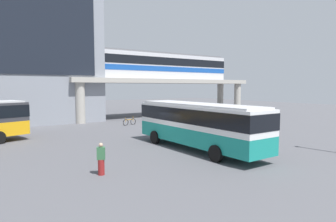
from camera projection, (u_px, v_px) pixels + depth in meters
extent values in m
plane|color=#515156|center=(118.00, 130.00, 29.25)|extent=(120.00, 120.00, 0.00)
cube|color=#ADA89E|center=(165.00, 81.00, 43.51)|extent=(29.55, 5.68, 0.60)
cylinder|color=#ADA89E|center=(80.00, 103.00, 34.32)|extent=(1.10, 1.10, 4.84)
cylinder|color=#ADA89E|center=(237.00, 98.00, 49.82)|extent=(1.10, 1.10, 4.84)
cylinder|color=#ADA89E|center=(70.00, 102.00, 37.65)|extent=(1.10, 1.10, 4.84)
cylinder|color=#ADA89E|center=(220.00, 97.00, 53.15)|extent=(1.10, 1.10, 4.84)
cube|color=silver|center=(163.00, 67.00, 43.08)|extent=(22.43, 2.90, 3.60)
cube|color=#194CA5|center=(163.00, 69.00, 43.11)|extent=(22.49, 2.96, 0.70)
cube|color=black|center=(163.00, 62.00, 43.01)|extent=(22.49, 2.96, 1.10)
cube|color=slate|center=(163.00, 54.00, 42.91)|extent=(21.53, 2.61, 0.24)
cube|color=teal|center=(197.00, 135.00, 20.07)|extent=(2.51, 11.00, 1.10)
cube|color=white|center=(198.00, 116.00, 19.96)|extent=(2.51, 11.00, 1.50)
cube|color=black|center=(198.00, 115.00, 19.96)|extent=(2.55, 11.04, 0.96)
cube|color=silver|center=(198.00, 104.00, 19.89)|extent=(2.38, 10.45, 0.12)
cylinder|color=black|center=(155.00, 137.00, 22.28)|extent=(0.28, 1.00, 1.00)
cylinder|color=black|center=(181.00, 134.00, 23.71)|extent=(0.28, 1.00, 1.00)
cylinder|color=black|center=(216.00, 153.00, 16.89)|extent=(0.28, 1.00, 1.00)
cylinder|color=black|center=(245.00, 148.00, 18.32)|extent=(0.28, 1.00, 1.00)
torus|color=black|center=(171.00, 118.00, 37.11)|extent=(0.72, 0.30, 0.74)
torus|color=black|center=(163.00, 118.00, 36.84)|extent=(0.72, 0.30, 0.74)
cylinder|color=silver|center=(167.00, 116.00, 36.95)|extent=(1.01, 0.40, 0.05)
cylinder|color=silver|center=(163.00, 116.00, 36.81)|extent=(0.04, 0.04, 0.55)
cylinder|color=silver|center=(171.00, 115.00, 37.08)|extent=(0.04, 0.04, 0.65)
torus|color=black|center=(211.00, 113.00, 44.75)|extent=(0.72, 0.28, 0.74)
torus|color=black|center=(207.00, 113.00, 43.92)|extent=(0.72, 0.28, 0.74)
cylinder|color=#1E3FA5|center=(209.00, 111.00, 44.31)|extent=(1.02, 0.36, 0.05)
cylinder|color=#1E3FA5|center=(207.00, 111.00, 43.89)|extent=(0.04, 0.04, 0.55)
cylinder|color=#1E3FA5|center=(211.00, 110.00, 44.72)|extent=(0.04, 0.04, 0.65)
torus|color=black|center=(133.00, 122.00, 33.43)|extent=(0.74, 0.18, 0.74)
torus|color=black|center=(126.00, 122.00, 32.69)|extent=(0.74, 0.18, 0.74)
cylinder|color=orange|center=(129.00, 120.00, 33.04)|extent=(1.04, 0.23, 0.05)
cylinder|color=orange|center=(126.00, 120.00, 32.67)|extent=(0.04, 0.04, 0.55)
cylinder|color=orange|center=(133.00, 119.00, 33.40)|extent=(0.04, 0.04, 0.65)
torus|color=black|center=(193.00, 115.00, 40.84)|extent=(0.74, 0.22, 0.74)
torus|color=black|center=(186.00, 116.00, 40.44)|extent=(0.74, 0.22, 0.74)
cylinder|color=#B21E1E|center=(189.00, 113.00, 40.62)|extent=(1.04, 0.27, 0.05)
cylinder|color=#B21E1E|center=(186.00, 113.00, 40.41)|extent=(0.04, 0.04, 0.55)
cylinder|color=#B21E1E|center=(193.00, 113.00, 40.81)|extent=(0.04, 0.04, 0.65)
cylinder|color=maroon|center=(101.00, 167.00, 14.42)|extent=(0.32, 0.32, 0.78)
cube|color=#33663F|center=(101.00, 153.00, 14.36)|extent=(0.47, 0.41, 0.62)
sphere|color=tan|center=(101.00, 145.00, 14.33)|extent=(0.21, 0.21, 0.21)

